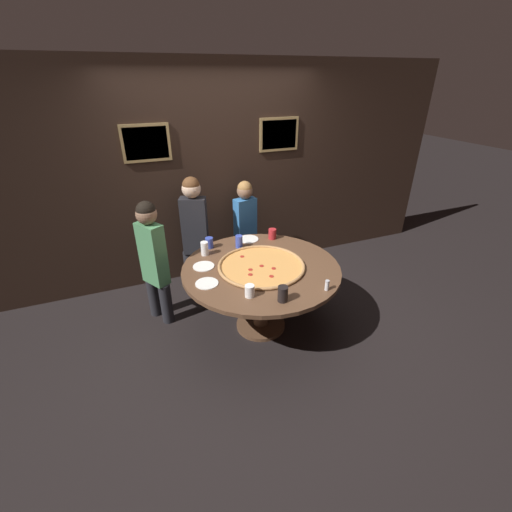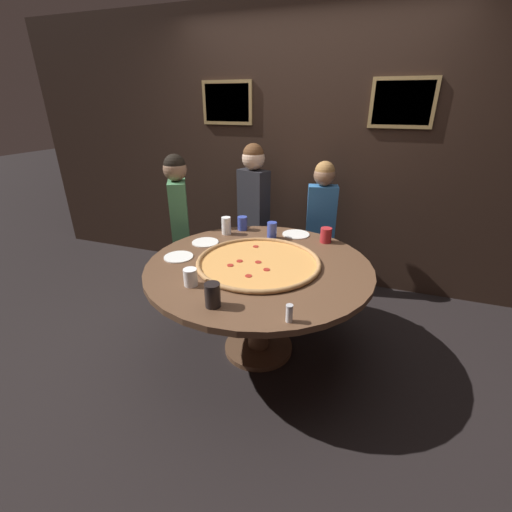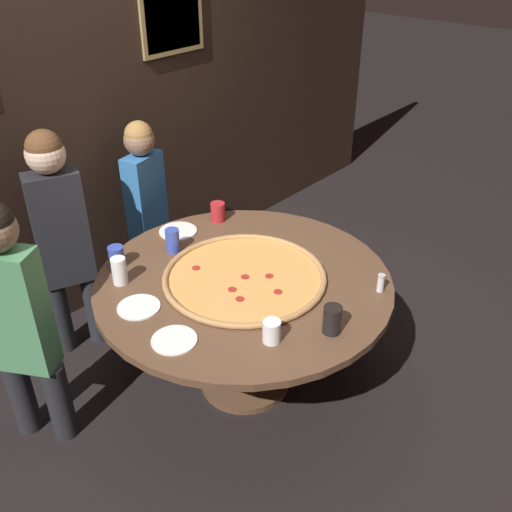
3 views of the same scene
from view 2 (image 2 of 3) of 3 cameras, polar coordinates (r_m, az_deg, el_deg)
ground_plane at (r=2.77m, az=0.41°, el=-15.17°), size 24.00×24.00×0.00m
back_wall at (r=3.50m, az=8.31°, el=16.61°), size 6.40×0.08×2.60m
dining_table at (r=2.43m, az=0.45°, el=-4.05°), size 1.56×1.56×0.74m
giant_pizza at (r=2.36m, az=0.41°, el=-0.99°), size 0.86×0.86×0.03m
drink_cup_near_left at (r=2.76m, az=11.58°, el=3.42°), size 0.09×0.09×0.12m
drink_cup_far_left at (r=2.88m, az=-4.98°, el=5.06°), size 0.08×0.08×0.15m
drink_cup_near_right at (r=1.87m, az=-7.25°, el=-6.47°), size 0.09×0.09×0.14m
drink_cup_centre_back at (r=2.98m, az=-2.28°, el=5.47°), size 0.08×0.08×0.12m
drink_cup_front_edge at (r=2.78m, az=2.67°, el=4.28°), size 0.08×0.08×0.14m
drink_cup_by_shaker at (r=2.11m, az=-10.87°, el=-3.49°), size 0.08×0.08×0.11m
white_plate_near_front at (r=2.74m, az=-8.45°, el=2.27°), size 0.21×0.21×0.01m
white_plate_beside_cup at (r=2.52m, az=-12.77°, el=-0.13°), size 0.21×0.21×0.01m
white_plate_right_side at (r=2.90m, az=6.67°, el=3.61°), size 0.23×0.23×0.01m
condiment_shaker at (r=1.75m, az=5.57°, el=-9.47°), size 0.04×0.04×0.10m
diner_far_left at (r=3.22m, az=-12.58°, el=5.84°), size 0.28×0.35×1.36m
diner_side_left at (r=3.30m, az=10.73°, el=5.70°), size 0.34×0.20×1.29m
diner_centre_back at (r=3.38m, az=-0.41°, el=7.92°), size 0.37×0.26×1.42m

